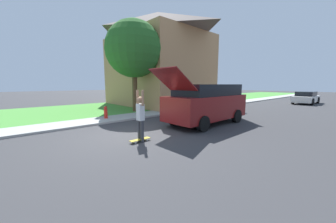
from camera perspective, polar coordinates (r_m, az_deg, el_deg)
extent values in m
plane|color=#333335|center=(7.77, -12.13, -7.13)|extent=(120.00, 120.00, 0.00)
cube|color=#478E38|center=(17.58, -8.38, 1.69)|extent=(10.00, 80.00, 0.08)
cube|color=#9E9E99|center=(14.16, 1.61, 0.23)|extent=(1.80, 80.00, 0.10)
cube|color=tan|center=(18.90, -3.02, 12.14)|extent=(9.03, 7.05, 6.45)
pyramid|color=#5B514C|center=(19.68, -3.13, 24.91)|extent=(9.83, 7.85, 2.27)
cylinder|color=brown|center=(13.85, -10.09, 6.94)|extent=(0.36, 0.36, 3.32)
sphere|color=#286023|center=(14.06, -10.39, 18.23)|extent=(3.99, 3.99, 3.99)
cube|color=maroon|center=(9.84, 11.66, 1.42)|extent=(1.90, 4.71, 1.16)
cube|color=black|center=(9.87, 12.21, 6.46)|extent=(1.74, 3.67, 0.56)
cylinder|color=black|center=(11.61, 12.22, -0.25)|extent=(0.24, 0.70, 0.70)
cylinder|color=black|center=(10.67, 20.16, -1.32)|extent=(0.24, 0.70, 0.70)
cylinder|color=black|center=(9.41, 1.81, -2.04)|extent=(0.24, 0.70, 0.70)
cylinder|color=black|center=(8.23, 10.65, -3.69)|extent=(0.24, 0.70, 0.70)
cube|color=maroon|center=(7.95, 1.52, 9.67)|extent=(1.67, 1.30, 0.92)
cube|color=silver|center=(24.70, 36.45, 3.14)|extent=(1.71, 4.46, 0.60)
cube|color=black|center=(24.56, 36.50, 4.36)|extent=(1.50, 2.32, 0.46)
cylinder|color=black|center=(26.18, 35.24, 3.06)|extent=(0.20, 0.67, 0.67)
cylinder|color=black|center=(25.88, 38.79, 2.71)|extent=(0.20, 0.67, 0.67)
cylinder|color=black|center=(23.58, 33.81, 2.76)|extent=(0.20, 0.67, 0.67)
cylinder|color=black|center=(23.24, 37.73, 2.37)|extent=(0.20, 0.67, 0.67)
cylinder|color=#38383D|center=(6.86, -8.70, -5.76)|extent=(0.13, 0.13, 0.77)
cylinder|color=#38383D|center=(6.73, -7.89, -6.03)|extent=(0.13, 0.13, 0.77)
cube|color=silver|center=(6.66, -8.42, -0.20)|extent=(0.25, 0.20, 0.59)
sphere|color=#9E7051|center=(6.61, -8.50, 3.59)|extent=(0.21, 0.21, 0.21)
cylinder|color=#9E7051|center=(6.74, -9.27, 4.22)|extent=(0.09, 0.09, 0.53)
cylinder|color=#9E7051|center=(6.47, -7.72, 4.09)|extent=(0.09, 0.09, 0.53)
cube|color=#A89323|center=(6.83, -8.51, -8.39)|extent=(0.20, 0.79, 0.02)
cylinder|color=silver|center=(7.05, -7.24, -8.36)|extent=(0.03, 0.06, 0.06)
cylinder|color=silver|center=(6.91, -6.36, -8.69)|extent=(0.03, 0.06, 0.06)
cylinder|color=silver|center=(6.80, -10.66, -9.08)|extent=(0.03, 0.06, 0.06)
cylinder|color=silver|center=(6.65, -9.83, -9.45)|extent=(0.03, 0.06, 0.06)
cylinder|color=red|center=(11.32, -18.44, -0.64)|extent=(0.20, 0.20, 0.53)
sphere|color=red|center=(11.27, -18.52, 1.12)|extent=(0.18, 0.18, 0.18)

